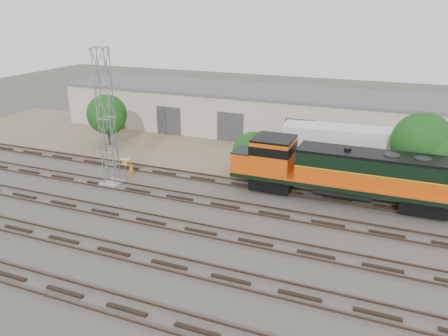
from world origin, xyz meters
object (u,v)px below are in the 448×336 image
at_px(locomotive, 341,171).
at_px(signal_tower, 107,121).
at_px(worker, 131,169).
at_px(semi_trailer, 367,147).

bearing_deg(locomotive, signal_tower, -168.45).
xyz_separation_m(worker, semi_trailer, (19.65, 8.55, 1.97)).
relative_size(locomotive, semi_trailer, 1.25).
height_order(locomotive, signal_tower, signal_tower).
bearing_deg(locomotive, semi_trailer, 78.64).
relative_size(signal_tower, worker, 7.18).
height_order(locomotive, semi_trailer, locomotive).
height_order(signal_tower, worker, signal_tower).
height_order(signal_tower, semi_trailer, signal_tower).
bearing_deg(worker, locomotive, -142.90).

